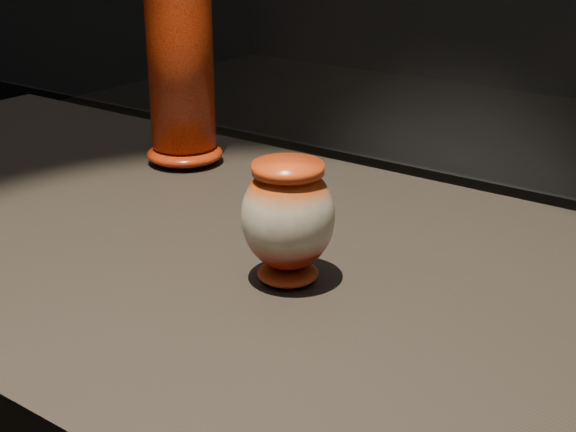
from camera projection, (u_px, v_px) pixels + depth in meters
name	position (u px, v px, depth m)	size (l,w,h in m)	color
display_plinth	(254.00, 419.00, 1.17)	(2.00, 0.80, 0.90)	black
main_vase	(288.00, 218.00, 0.95)	(0.13, 0.13, 0.15)	maroon
tall_vase	(180.00, 46.00, 1.34)	(0.17, 0.17, 0.42)	#CF410D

